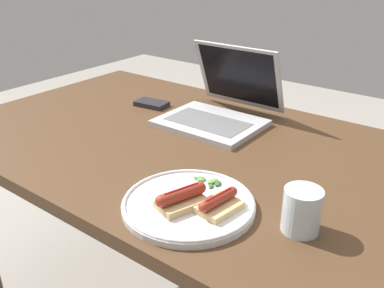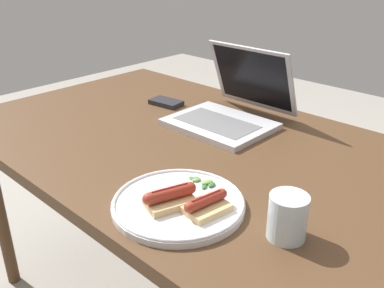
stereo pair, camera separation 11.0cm
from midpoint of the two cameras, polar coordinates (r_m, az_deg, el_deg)
The scene contains 8 objects.
desk at distance 1.30m, azimuth -4.11°, elevation -1.64°, with size 1.43×0.89×0.70m.
laptop at distance 1.39m, azimuth 1.33°, elevation 4.66°, with size 0.31×0.33×0.24m.
plate at distance 0.94m, azimuth -3.83°, elevation -8.05°, with size 0.29×0.29×0.02m.
sausage_toast_left at distance 0.92m, azimuth -4.91°, elevation -7.37°, with size 0.10×0.12×0.05m.
sausage_toast_middle at distance 0.90m, azimuth 0.03°, elevation -8.05°, with size 0.08×0.11×0.04m.
salad_pile at distance 1.01m, azimuth -0.81°, elevation -5.07°, with size 0.08×0.05×0.01m.
drinking_glass at distance 0.87m, azimuth 10.93°, elevation -8.80°, with size 0.08×0.08×0.09m.
external_drive at distance 1.55m, azimuth -7.43°, elevation 5.31°, with size 0.12×0.08×0.02m.
Camera 1 is at (0.74, -0.90, 1.22)m, focal length 40.00 mm.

